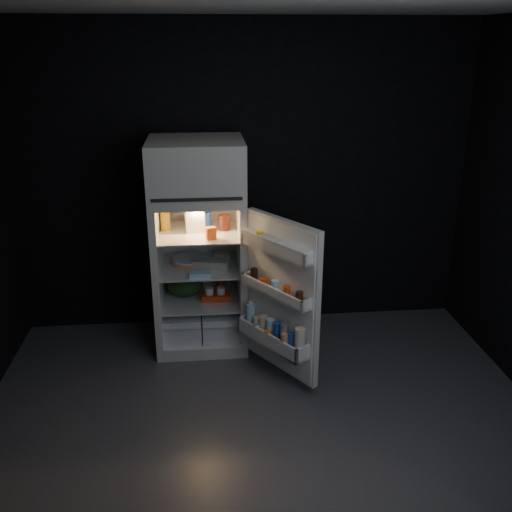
{
  "coord_description": "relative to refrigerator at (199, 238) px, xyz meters",
  "views": [
    {
      "loc": [
        -0.37,
        -3.21,
        2.52
      ],
      "look_at": [
        0.04,
        1.0,
        0.9
      ],
      "focal_mm": 40.0,
      "sensor_mm": 36.0,
      "label": 1
    }
  ],
  "objects": [
    {
      "name": "small_can_red",
      "position": [
        0.18,
        0.13,
        -0.48
      ],
      "size": [
        0.09,
        0.09,
        0.09
      ],
      "primitive_type": "cylinder",
      "rotation": [
        0.0,
        0.0,
        0.28
      ],
      "color": "red",
      "rests_on": "refrigerator"
    },
    {
      "name": "refrigerator",
      "position": [
        0.0,
        0.0,
        0.0
      ],
      "size": [
        0.76,
        0.71,
        1.78
      ],
      "color": "silver",
      "rests_on": "ground"
    },
    {
      "name": "pie",
      "position": [
        -0.08,
        0.02,
        -0.21
      ],
      "size": [
        0.35,
        0.35,
        0.04
      ],
      "primitive_type": "cylinder",
      "rotation": [
        0.0,
        0.0,
        -0.07
      ],
      "color": "tan",
      "rests_on": "refrigerator"
    },
    {
      "name": "ceiling",
      "position": [
        0.41,
        -1.32,
        1.74
      ],
      "size": [
        4.0,
        3.4,
        0.0
      ],
      "primitive_type": "cube",
      "color": "silver",
      "rests_on": "ground"
    },
    {
      "name": "small_can_silver",
      "position": [
        0.24,
        0.11,
        -0.48
      ],
      "size": [
        0.09,
        0.09,
        0.09
      ],
      "primitive_type": "cylinder",
      "rotation": [
        0.0,
        0.0,
        0.33
      ],
      "color": "silver",
      "rests_on": "refrigerator"
    },
    {
      "name": "yogurt_tray",
      "position": [
        0.13,
        -0.09,
        -0.5
      ],
      "size": [
        0.25,
        0.15,
        0.05
      ],
      "primitive_type": "cube",
      "rotation": [
        0.0,
        0.0,
        -0.05
      ],
      "color": "red",
      "rests_on": "refrigerator"
    },
    {
      "name": "wrapped_pkg",
      "position": [
        0.19,
        0.12,
        -0.2
      ],
      "size": [
        0.13,
        0.11,
        0.05
      ],
      "primitive_type": "cube",
      "rotation": [
        0.0,
        0.0,
        -0.03
      ],
      "color": "beige",
      "rests_on": "refrigerator"
    },
    {
      "name": "mayo_jar",
      "position": [
        0.06,
        0.05,
        0.14
      ],
      "size": [
        0.13,
        0.13,
        0.14
      ],
      "primitive_type": "cylinder",
      "rotation": [
        0.0,
        0.0,
        0.27
      ],
      "color": "#1E47A7",
      "rests_on": "refrigerator"
    },
    {
      "name": "amber_bottle",
      "position": [
        -0.27,
        0.03,
        0.18
      ],
      "size": [
        0.09,
        0.09,
        0.22
      ],
      "primitive_type": "cylinder",
      "rotation": [
        0.0,
        0.0,
        0.11
      ],
      "color": "#BC8C1E",
      "rests_on": "refrigerator"
    },
    {
      "name": "jam_jar",
      "position": [
        0.22,
        -0.01,
        0.14
      ],
      "size": [
        0.12,
        0.12,
        0.13
      ],
      "primitive_type": "cylinder",
      "rotation": [
        0.0,
        0.0,
        0.27
      ],
      "color": "black",
      "rests_on": "refrigerator"
    },
    {
      "name": "flat_package",
      "position": [
        0.0,
        -0.29,
        -0.21
      ],
      "size": [
        0.17,
        0.09,
        0.04
      ],
      "primitive_type": "cube",
      "rotation": [
        0.0,
        0.0,
        0.01
      ],
      "color": "#9AD1EE",
      "rests_on": "refrigerator"
    },
    {
      "name": "produce_bag",
      "position": [
        -0.13,
        0.02,
        -0.43
      ],
      "size": [
        0.33,
        0.28,
        0.2
      ],
      "primitive_type": "ellipsoid",
      "rotation": [
        0.0,
        0.0,
        -0.07
      ],
      "color": "#193815",
      "rests_on": "refrigerator"
    },
    {
      "name": "fridge_door",
      "position": [
        0.59,
        -0.69,
        -0.28
      ],
      "size": [
        0.56,
        0.7,
        1.22
      ],
      "color": "silver",
      "rests_on": "ground"
    },
    {
      "name": "milk_jug",
      "position": [
        -0.03,
        -0.02,
        0.19
      ],
      "size": [
        0.16,
        0.16,
        0.24
      ],
      "primitive_type": "cube",
      "rotation": [
        0.0,
        0.0,
        0.07
      ],
      "color": "white",
      "rests_on": "refrigerator"
    },
    {
      "name": "small_carton",
      "position": [
        0.1,
        -0.24,
        0.12
      ],
      "size": [
        0.09,
        0.07,
        0.1
      ],
      "primitive_type": "cube",
      "rotation": [
        0.0,
        0.0,
        0.25
      ],
      "color": "orange",
      "rests_on": "refrigerator"
    },
    {
      "name": "floor",
      "position": [
        0.41,
        -1.32,
        -0.96
      ],
      "size": [
        4.0,
        3.4,
        0.0
      ],
      "primitive_type": "cube",
      "color": "#4E4E53",
      "rests_on": "ground"
    },
    {
      "name": "wall_back",
      "position": [
        0.41,
        0.38,
        0.39
      ],
      "size": [
        4.0,
        0.0,
        2.7
      ],
      "primitive_type": "cube",
      "color": "black",
      "rests_on": "ground"
    },
    {
      "name": "egg_carton",
      "position": [
        0.09,
        -0.11,
        -0.19
      ],
      "size": [
        0.32,
        0.18,
        0.07
      ],
      "primitive_type": "cube",
      "rotation": [
        0.0,
        0.0,
        -0.25
      ],
      "color": "#9B988D",
      "rests_on": "refrigerator"
    },
    {
      "name": "wall_front",
      "position": [
        0.41,
        -3.02,
        0.39
      ],
      "size": [
        4.0,
        0.0,
        2.7
      ],
      "primitive_type": "cube",
      "color": "black",
      "rests_on": "ground"
    }
  ]
}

